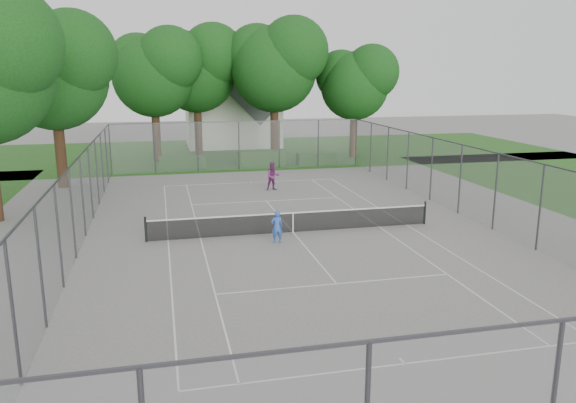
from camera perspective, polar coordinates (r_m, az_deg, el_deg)
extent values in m
plane|color=slate|center=(25.16, 0.51, -3.17)|extent=(120.00, 120.00, 0.00)
cube|color=#1F4D16|center=(50.31, -6.40, 4.96)|extent=(60.00, 20.00, 0.00)
cube|color=silver|center=(14.69, 11.75, -15.83)|extent=(10.97, 0.06, 0.01)
cube|color=silver|center=(36.51, -3.82, 1.95)|extent=(10.97, 0.06, 0.01)
cube|color=silver|center=(24.53, -12.08, -3.88)|extent=(0.06, 23.77, 0.01)
cube|color=silver|center=(26.92, 11.95, -2.36)|extent=(0.06, 23.77, 0.01)
cube|color=silver|center=(24.57, -8.89, -3.71)|extent=(0.06, 23.77, 0.01)
cube|color=silver|center=(26.38, 9.24, -2.55)|extent=(0.06, 23.77, 0.01)
cube|color=silver|center=(19.32, 4.96, -8.32)|extent=(8.23, 0.06, 0.01)
cube|color=silver|center=(31.22, -2.21, 0.05)|extent=(8.23, 0.06, 0.01)
cube|color=silver|center=(25.16, 0.51, -3.15)|extent=(0.06, 12.80, 0.01)
cube|color=silver|center=(14.81, 11.50, -15.57)|extent=(0.06, 0.30, 0.01)
cube|color=silver|center=(36.36, -3.78, 1.90)|extent=(0.06, 0.30, 0.01)
cylinder|color=black|center=(24.39, -14.26, -2.77)|extent=(0.10, 0.10, 1.10)
cylinder|color=black|center=(27.17, 13.73, -1.12)|extent=(0.10, 0.10, 1.10)
cube|color=black|center=(25.04, 0.51, -2.18)|extent=(12.67, 0.01, 0.86)
cube|color=silver|center=(24.92, 0.51, -1.16)|extent=(12.77, 0.03, 0.06)
cube|color=silver|center=(25.04, 0.51, -2.20)|extent=(0.05, 0.02, 0.88)
cylinder|color=#38383D|center=(40.98, -17.60, 5.06)|extent=(0.08, 0.08, 3.50)
cylinder|color=#38383D|center=(43.37, 6.92, 5.99)|extent=(0.08, 0.08, 3.50)
cube|color=slate|center=(41.22, -5.00, 5.66)|extent=(18.00, 0.02, 3.50)
cube|color=slate|center=(24.32, -20.58, -0.33)|extent=(0.02, 34.00, 3.50)
cube|color=slate|center=(28.17, 18.63, 1.57)|extent=(0.02, 34.00, 3.50)
cube|color=#38383D|center=(9.29, 26.14, -10.76)|extent=(18.00, 0.05, 0.05)
cube|color=#38383D|center=(41.03, -5.05, 8.09)|extent=(18.00, 0.05, 0.05)
cube|color=#38383D|center=(24.00, -20.91, 3.74)|extent=(0.05, 34.00, 0.05)
cube|color=#38383D|center=(27.89, 18.89, 5.09)|extent=(0.05, 34.00, 0.05)
cylinder|color=#311E12|center=(46.09, -13.22, 6.75)|extent=(0.64, 0.64, 4.45)
sphere|color=#0F3710|center=(45.84, -13.51, 12.27)|extent=(6.33, 6.33, 6.33)
sphere|color=#0F3710|center=(44.91, -11.95, 13.95)|extent=(5.06, 5.06, 5.06)
sphere|color=#0F3710|center=(46.65, -14.97, 13.37)|extent=(4.75, 4.75, 4.75)
cylinder|color=#311E12|center=(48.45, -9.10, 7.34)|extent=(0.65, 0.65, 4.65)
sphere|color=#0F3710|center=(48.22, -9.31, 12.83)|extent=(6.61, 6.61, 6.61)
sphere|color=#0F3710|center=(47.35, -7.64, 14.48)|extent=(5.29, 5.29, 5.29)
sphere|color=#0F3710|center=(48.99, -10.81, 13.93)|extent=(4.96, 4.96, 4.96)
cylinder|color=#311E12|center=(46.27, -1.39, 7.34)|extent=(0.65, 0.65, 4.81)
sphere|color=#0F3710|center=(46.04, -1.43, 13.29)|extent=(6.84, 6.84, 6.84)
sphere|color=#0F3710|center=(45.36, 0.58, 15.03)|extent=(5.48, 5.48, 5.48)
sphere|color=#0F3710|center=(46.67, -3.14, 14.53)|extent=(5.13, 5.13, 5.13)
cylinder|color=#311E12|center=(47.54, 6.66, 6.87)|extent=(0.61, 0.61, 3.92)
sphere|color=#0F3710|center=(47.29, 6.79, 11.58)|extent=(5.58, 5.58, 5.58)
sphere|color=#0F3710|center=(46.87, 8.49, 12.88)|extent=(4.46, 4.46, 4.46)
sphere|color=#0F3710|center=(47.62, 5.39, 12.63)|extent=(4.18, 4.18, 4.18)
cylinder|color=#311E12|center=(37.30, -22.10, 4.75)|extent=(0.64, 0.64, 4.51)
sphere|color=#0F3710|center=(36.99, -22.71, 11.65)|extent=(6.41, 6.41, 6.41)
sphere|color=#0F3710|center=(35.86, -21.08, 13.83)|extent=(5.13, 5.13, 5.13)
sphere|color=#0F3710|center=(37.98, -24.35, 12.97)|extent=(4.81, 4.81, 4.81)
sphere|color=#0F3710|center=(28.45, -27.09, 14.19)|extent=(5.28, 5.28, 5.28)
cube|color=#204C18|center=(42.71, -10.69, 3.95)|extent=(3.43, 1.03, 0.86)
cube|color=#204C18|center=(43.11, -2.68, 4.44)|extent=(3.61, 1.03, 1.13)
cube|color=#204C18|center=(43.59, 2.89, 4.37)|extent=(2.97, 1.09, 0.89)
cube|color=silver|center=(54.74, -5.68, 9.04)|extent=(8.61, 6.46, 6.46)
cube|color=#505155|center=(54.61, -5.76, 12.42)|extent=(8.53, 6.68, 8.53)
imported|color=#305AB5|center=(23.51, -1.14, -2.57)|extent=(0.53, 0.37, 1.40)
imported|color=#712562|center=(33.96, -1.54, 2.57)|extent=(0.87, 0.70, 1.69)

